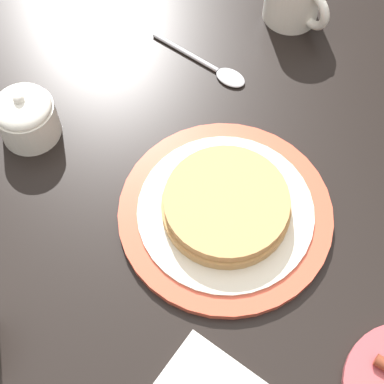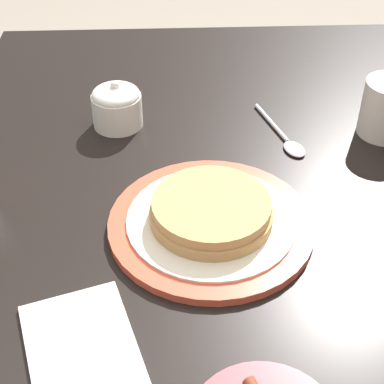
{
  "view_description": "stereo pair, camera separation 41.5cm",
  "coord_description": "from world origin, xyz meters",
  "px_view_note": "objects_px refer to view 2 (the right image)",
  "views": [
    {
      "loc": [
        0.26,
        -0.28,
        1.45
      ],
      "look_at": [
        -0.03,
        -0.07,
        0.79
      ],
      "focal_mm": 55.0,
      "sensor_mm": 36.0,
      "label": 1
    },
    {
      "loc": [
        0.6,
        -0.1,
        1.3
      ],
      "look_at": [
        -0.03,
        -0.07,
        0.79
      ],
      "focal_mm": 55.0,
      "sensor_mm": 36.0,
      "label": 2
    }
  ],
  "objects_px": {
    "napkin": "(83,351)",
    "spoon": "(287,140)",
    "pancake_plate": "(211,218)",
    "sugar_bowl": "(117,105)"
  },
  "relations": [
    {
      "from": "napkin",
      "to": "spoon",
      "type": "relative_size",
      "value": 1.19
    },
    {
      "from": "napkin",
      "to": "spoon",
      "type": "height_order",
      "value": "spoon"
    },
    {
      "from": "sugar_bowl",
      "to": "spoon",
      "type": "height_order",
      "value": "sugar_bowl"
    },
    {
      "from": "pancake_plate",
      "to": "spoon",
      "type": "xyz_separation_m",
      "value": [
        -0.2,
        0.14,
        -0.01
      ]
    },
    {
      "from": "sugar_bowl",
      "to": "napkin",
      "type": "relative_size",
      "value": 0.42
    },
    {
      "from": "pancake_plate",
      "to": "napkin",
      "type": "height_order",
      "value": "pancake_plate"
    },
    {
      "from": "sugar_bowl",
      "to": "napkin",
      "type": "bearing_deg",
      "value": -1.75
    },
    {
      "from": "sugar_bowl",
      "to": "spoon",
      "type": "bearing_deg",
      "value": 76.82
    },
    {
      "from": "pancake_plate",
      "to": "sugar_bowl",
      "type": "height_order",
      "value": "sugar_bowl"
    },
    {
      "from": "pancake_plate",
      "to": "sugar_bowl",
      "type": "bearing_deg",
      "value": -152.43
    }
  ]
}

